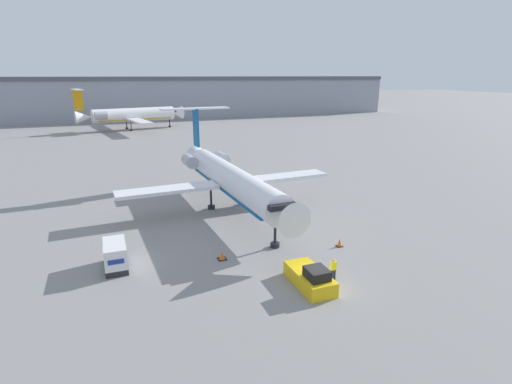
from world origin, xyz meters
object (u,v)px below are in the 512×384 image
at_px(airplane_main, 229,177).
at_px(traffic_cone_right, 340,243).
at_px(airplane_parked_far_left, 131,115).
at_px(pushback_tug, 310,277).
at_px(luggage_cart, 115,255).
at_px(traffic_cone_left, 222,256).
at_px(worker_near_tug, 333,269).

distance_m(airplane_main, traffic_cone_right, 14.68).
bearing_deg(traffic_cone_right, airplane_parked_far_left, 97.19).
bearing_deg(airplane_parked_far_left, pushback_tug, -86.70).
height_order(luggage_cart, traffic_cone_left, luggage_cart).
relative_size(airplane_main, traffic_cone_left, 38.98).
relative_size(luggage_cart, airplane_parked_far_left, 0.11).
bearing_deg(airplane_parked_far_left, traffic_cone_right, -82.81).
bearing_deg(traffic_cone_right, airplane_main, 114.22).
xyz_separation_m(pushback_tug, traffic_cone_right, (5.60, 5.03, -0.29)).
bearing_deg(traffic_cone_right, luggage_cart, 171.50).
relative_size(airplane_main, worker_near_tug, 16.98).
height_order(pushback_tug, traffic_cone_left, pushback_tug).
height_order(luggage_cart, worker_near_tug, luggage_cart).
distance_m(luggage_cart, traffic_cone_left, 8.19).
xyz_separation_m(luggage_cart, traffic_cone_left, (8.02, -1.52, -0.72)).
bearing_deg(pushback_tug, airplane_main, 90.86).
bearing_deg(worker_near_tug, traffic_cone_right, 53.29).
relative_size(airplane_main, luggage_cart, 8.45).
bearing_deg(pushback_tug, luggage_cart, 148.48).
height_order(airplane_main, traffic_cone_right, airplane_main).
distance_m(airplane_main, traffic_cone_left, 13.04).
distance_m(pushback_tug, luggage_cart, 14.84).
bearing_deg(airplane_parked_far_left, airplane_main, -86.10).
relative_size(traffic_cone_left, traffic_cone_right, 1.01).
height_order(luggage_cart, traffic_cone_right, luggage_cart).
distance_m(pushback_tug, traffic_cone_left, 7.77).
bearing_deg(airplane_parked_far_left, luggage_cart, -95.07).
distance_m(airplane_main, worker_near_tug, 18.27).
height_order(worker_near_tug, airplane_parked_far_left, airplane_parked_far_left).
distance_m(airplane_main, airplane_parked_far_left, 73.14).
relative_size(pushback_tug, luggage_cart, 1.34).
distance_m(worker_near_tug, traffic_cone_right, 6.10).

